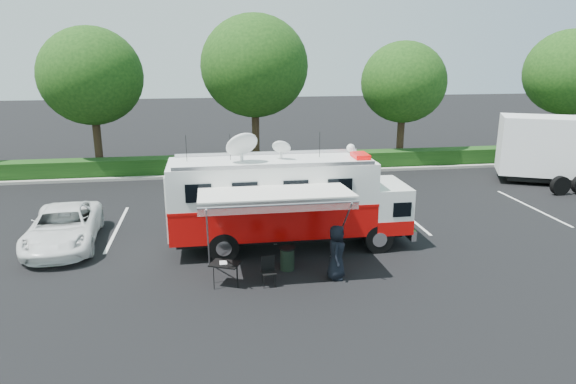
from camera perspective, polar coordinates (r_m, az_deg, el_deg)
The scene contains 10 objects.
ground_plane at distance 18.64m, azimuth 0.24°, elevation -6.05°, with size 120.00×120.00×0.00m, color black.
back_border at distance 30.32m, azimuth -1.49°, elevation 12.04°, with size 60.00×6.14×8.87m.
stall_lines at distance 21.37m, azimuth -2.36°, elevation -3.18°, with size 24.12×5.50×0.01m.
command_truck at distance 18.06m, azimuth 0.01°, elevation -0.91°, with size 8.48×2.33×4.07m.
awning at distance 15.41m, azimuth -1.39°, elevation -0.44°, with size 4.63×2.41×2.80m.
white_suv at distance 20.42m, azimuth -23.47°, elevation -5.43°, with size 2.29×4.97×1.38m, color white.
person at distance 16.25m, azimuth 5.33°, elevation -9.50°, with size 0.85×0.55×1.73m, color black.
folding_table at distance 15.55m, azimuth -7.01°, elevation -8.01°, with size 1.02×0.89×0.73m.
folding_chair at distance 15.60m, azimuth -2.20°, elevation -8.47°, with size 0.47×0.49×0.88m.
trash_bin at distance 16.63m, azimuth -0.07°, elevation -7.40°, with size 0.50×0.50×0.75m.
Camera 1 is at (-2.73, -17.11, 6.87)m, focal length 32.00 mm.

